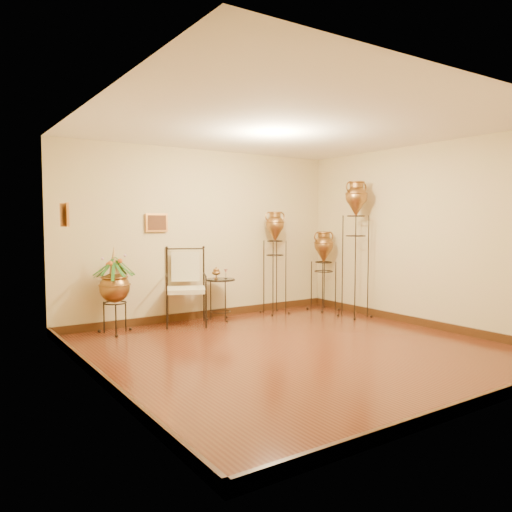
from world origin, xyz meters
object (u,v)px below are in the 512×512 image
planter_urn (115,284)px  side_table (220,299)px  amphora_tall (355,247)px  armchair (186,287)px  amphora_mid (275,262)px

planter_urn → side_table: planter_urn is taller
amphora_tall → planter_urn: amphora_tall is taller
planter_urn → armchair: size_ratio=1.07×
amphora_tall → amphora_mid: amphora_tall is taller
armchair → amphora_mid: bearing=25.9°
amphora_tall → armchair: (-2.68, 0.98, -0.58)m
planter_urn → armchair: (1.11, -0.05, -0.12)m
planter_urn → side_table: bearing=0.0°
amphora_mid → side_table: size_ratio=2.11×
side_table → armchair: bearing=-175.7°
amphora_mid → armchair: 1.77m
side_table → amphora_tall: bearing=-26.7°
armchair → side_table: size_ratio=1.40×
planter_urn → amphora_tall: bearing=-15.1°
amphora_mid → side_table: bearing=180.0°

